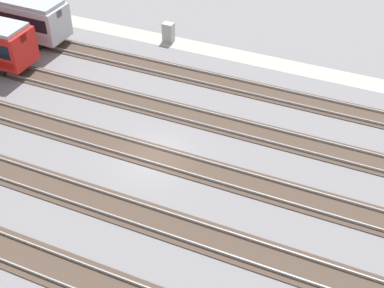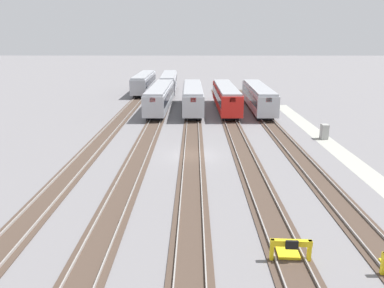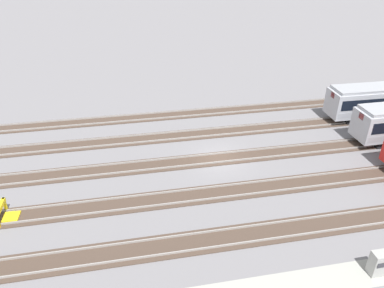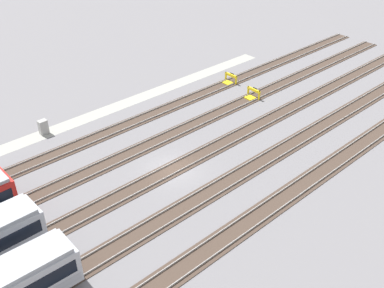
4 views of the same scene
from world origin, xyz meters
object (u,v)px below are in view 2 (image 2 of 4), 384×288
object	(u,v)px
subway_car_front_row_leftmost	(193,97)
subway_car_back_row_leftmost	(144,82)
subway_car_front_row_centre	(169,82)
electrical_cabinet	(324,132)
subway_car_front_row_rightmost	(160,97)
subway_car_front_row_left_inner	(258,97)
subway_car_front_row_right_inner	(226,97)
bumper_stop_near_inner_track	(289,249)

from	to	relation	value
subway_car_front_row_leftmost	subway_car_back_row_leftmost	bearing A→B (deg)	27.09
subway_car_front_row_leftmost	subway_car_front_row_centre	distance (m)	19.67
electrical_cabinet	subway_car_front_row_centre	bearing A→B (deg)	28.24
subway_car_back_row_leftmost	subway_car_front_row_rightmost	bearing A→B (deg)	-165.67
subway_car_front_row_left_inner	subway_car_back_row_leftmost	size ratio (longest dim) A/B	1.00
subway_car_front_row_rightmost	subway_car_front_row_leftmost	bearing A→B (deg)	-90.00
subway_car_front_row_right_inner	subway_car_front_row_left_inner	bearing A→B (deg)	-90.00
subway_car_front_row_centre	subway_car_front_row_right_inner	distance (m)	21.41
subway_car_front_row_left_inner	subway_car_front_row_centre	world-z (taller)	same
electrical_cabinet	bumper_stop_near_inner_track	bearing A→B (deg)	157.74
subway_car_front_row_left_inner	electrical_cabinet	distance (m)	16.94
subway_car_front_row_left_inner	subway_car_front_row_right_inner	distance (m)	4.79
subway_car_back_row_leftmost	bumper_stop_near_inner_track	size ratio (longest dim) A/B	8.96
subway_car_front_row_leftmost	subway_car_front_row_rightmost	world-z (taller)	same
subway_car_front_row_leftmost	electrical_cabinet	world-z (taller)	subway_car_front_row_leftmost
subway_car_front_row_leftmost	subway_car_front_row_right_inner	distance (m)	4.92
subway_car_front_row_left_inner	electrical_cabinet	bearing A→B (deg)	-164.55
subway_car_front_row_left_inner	subway_car_front_row_leftmost	bearing A→B (deg)	90.00
bumper_stop_near_inner_track	subway_car_front_row_leftmost	bearing A→B (deg)	7.17
subway_car_back_row_leftmost	electrical_cabinet	bearing A→B (deg)	-145.84
subway_car_front_row_leftmost	subway_car_front_row_rightmost	distance (m)	4.84
subway_car_front_row_left_inner	electrical_cabinet	size ratio (longest dim) A/B	11.28
subway_car_front_row_rightmost	electrical_cabinet	world-z (taller)	subway_car_front_row_rightmost
subway_car_back_row_leftmost	subway_car_front_row_left_inner	bearing A→B (deg)	-134.28
subway_car_front_row_left_inner	subway_car_front_row_rightmost	world-z (taller)	same
subway_car_front_row_right_inner	subway_car_back_row_leftmost	size ratio (longest dim) A/B	1.00
subway_car_back_row_leftmost	subway_car_front_row_leftmost	bearing A→B (deg)	-152.91
subway_car_front_row_leftmost	subway_car_front_row_right_inner	xyz separation A→B (m)	(-0.00, -4.92, 0.00)
subway_car_front_row_right_inner	subway_car_front_row_leftmost	bearing A→B (deg)	90.00
subway_car_front_row_leftmost	subway_car_front_row_rightmost	size ratio (longest dim) A/B	1.00
subway_car_front_row_left_inner	bumper_stop_near_inner_track	bearing A→B (deg)	172.98
subway_car_front_row_left_inner	subway_car_back_row_leftmost	xyz separation A→B (m)	(18.90, 19.38, 0.00)
subway_car_front_row_right_inner	subway_car_front_row_rightmost	bearing A→B (deg)	90.00
subway_car_front_row_leftmost	subway_car_front_row_left_inner	size ratio (longest dim) A/B	1.00
electrical_cabinet	subway_car_front_row_right_inner	bearing A→B (deg)	29.71
subway_car_front_row_centre	bumper_stop_near_inner_track	world-z (taller)	subway_car_front_row_centre
subway_car_front_row_leftmost	subway_car_front_row_centre	size ratio (longest dim) A/B	1.00
subway_car_front_row_centre	subway_car_front_row_rightmost	size ratio (longest dim) A/B	1.00
subway_car_front_row_right_inner	electrical_cabinet	bearing A→B (deg)	-150.29
subway_car_front_row_left_inner	subway_car_front_row_rightmost	size ratio (longest dim) A/B	1.00
subway_car_front_row_rightmost	bumper_stop_near_inner_track	xyz separation A→B (m)	(-39.03, -9.75, -1.53)
subway_car_front_row_left_inner	subway_car_front_row_right_inner	world-z (taller)	same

